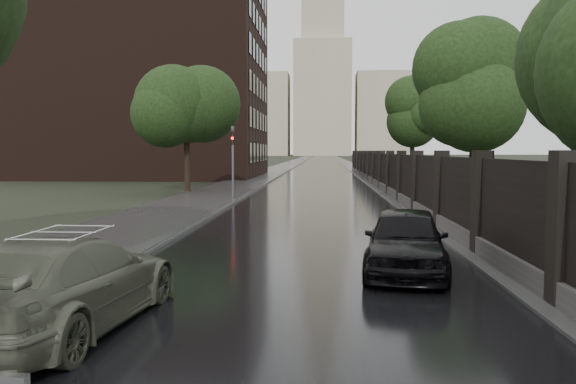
{
  "coord_description": "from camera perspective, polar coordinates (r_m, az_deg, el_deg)",
  "views": [
    {
      "loc": [
        0.51,
        -4.7,
        2.69
      ],
      "look_at": [
        -0.5,
        11.42,
        1.5
      ],
      "focal_mm": 35.0,
      "sensor_mm": 36.0,
      "label": 1
    }
  ],
  "objects": [
    {
      "name": "stalinist_tower",
      "position": [
        306.79,
        3.53,
        10.89
      ],
      "size": [
        92.0,
        30.0,
        159.0
      ],
      "color": "tan",
      "rests_on": "ground"
    },
    {
      "name": "road",
      "position": [
        194.72,
        3.44,
        3.42
      ],
      "size": [
        8.0,
        420.0,
        0.02
      ],
      "primitive_type": "cube",
      "color": "black",
      "rests_on": "ground"
    },
    {
      "name": "tree_left_far",
      "position": [
        35.82,
        -10.27,
        8.23
      ],
      "size": [
        4.25,
        4.25,
        7.39
      ],
      "color": "black",
      "rests_on": "ground"
    },
    {
      "name": "fence_right",
      "position": [
        36.98,
        9.94,
        1.55
      ],
      "size": [
        0.45,
        75.72,
        2.7
      ],
      "color": "#383533",
      "rests_on": "ground"
    },
    {
      "name": "verge_right",
      "position": [
        194.78,
        5.06,
        3.42
      ],
      "size": [
        3.0,
        420.0,
        0.08
      ],
      "primitive_type": "cube",
      "color": "#2D2D2D",
      "rests_on": "ground"
    },
    {
      "name": "volga_sedan",
      "position": [
        9.14,
        -21.67,
        -8.57
      ],
      "size": [
        2.39,
        5.07,
        1.43
      ],
      "primitive_type": "imported",
      "rotation": [
        0.0,
        0.0,
        3.06
      ],
      "color": "#535746",
      "rests_on": "ground"
    },
    {
      "name": "tree_right_b",
      "position": [
        27.7,
        18.41,
        8.68
      ],
      "size": [
        4.08,
        4.08,
        7.01
      ],
      "color": "black",
      "rests_on": "ground"
    },
    {
      "name": "brick_building",
      "position": [
        60.09,
        -14.66,
        11.06
      ],
      "size": [
        24.0,
        18.0,
        20.0
      ],
      "primitive_type": "cube",
      "color": "black",
      "rests_on": "ground"
    },
    {
      "name": "traffic_light",
      "position": [
        30.09,
        -5.62,
        3.64
      ],
      "size": [
        0.16,
        0.32,
        4.0
      ],
      "color": "#59595E",
      "rests_on": "ground"
    },
    {
      "name": "sidewalk_left",
      "position": [
        194.83,
        1.67,
        3.44
      ],
      "size": [
        4.0,
        420.0,
        0.16
      ],
      "primitive_type": "cube",
      "color": "#2D2D2D",
      "rests_on": "ground"
    },
    {
      "name": "tree_right_c",
      "position": [
        45.3,
        12.55,
        6.97
      ],
      "size": [
        4.08,
        4.08,
        7.01
      ],
      "color": "black",
      "rests_on": "ground"
    },
    {
      "name": "car_right_near",
      "position": [
        12.61,
        11.86,
        -4.83
      ],
      "size": [
        2.28,
        4.47,
        1.46
      ],
      "primitive_type": "imported",
      "rotation": [
        0.0,
        0.0,
        -0.14
      ],
      "color": "black",
      "rests_on": "ground"
    }
  ]
}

